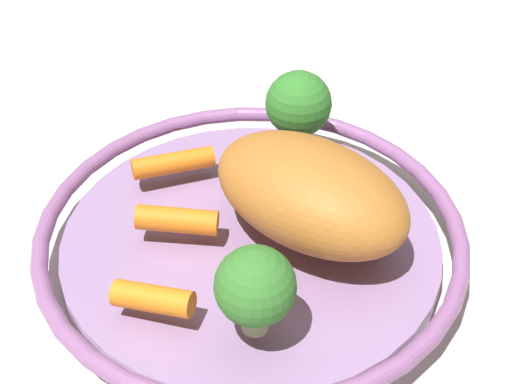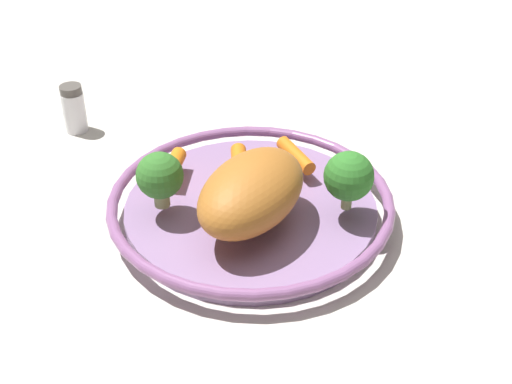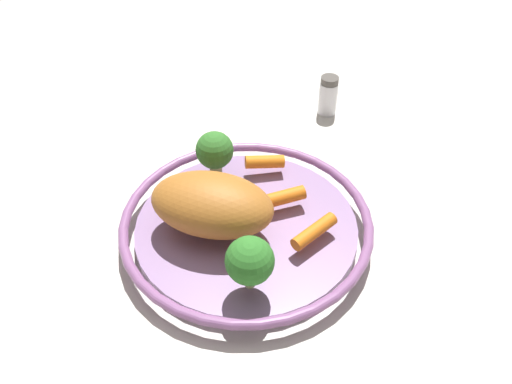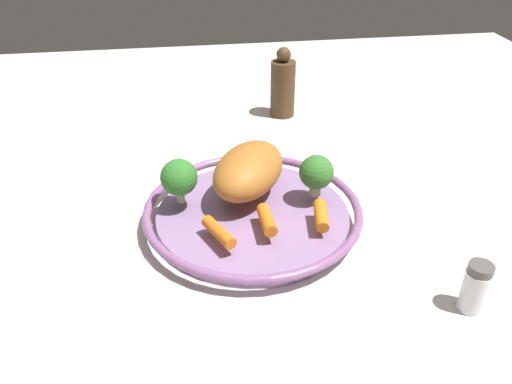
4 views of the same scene
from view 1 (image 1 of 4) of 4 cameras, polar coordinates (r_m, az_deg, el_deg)
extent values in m
plane|color=beige|center=(0.61, -0.39, -4.85)|extent=(1.91, 1.91, 0.00)
cylinder|color=#8E709E|center=(0.61, -0.39, -4.12)|extent=(0.30, 0.30, 0.02)
torus|color=#8C598D|center=(0.60, -0.40, -2.91)|extent=(0.34, 0.34, 0.01)
ellipsoid|color=#B06827|center=(0.57, 4.11, 0.08)|extent=(0.19, 0.17, 0.07)
cylinder|color=orange|center=(0.53, -7.73, -7.92)|extent=(0.06, 0.03, 0.02)
cylinder|color=orange|center=(0.64, -6.22, 2.19)|extent=(0.07, 0.05, 0.02)
cylinder|color=orange|center=(0.58, -5.93, -2.11)|extent=(0.06, 0.02, 0.02)
cylinder|color=#95AB66|center=(0.67, 3.10, 4.22)|extent=(0.01, 0.01, 0.02)
sphere|color=#307829|center=(0.65, 3.21, 6.62)|extent=(0.06, 0.06, 0.06)
cylinder|color=#98A866|center=(0.51, -0.06, -9.49)|extent=(0.02, 0.02, 0.02)
sphere|color=#34742A|center=(0.49, -0.06, -7.07)|extent=(0.05, 0.05, 0.05)
camera|label=2|loc=(0.74, 71.62, 21.68)|focal=48.70mm
camera|label=3|loc=(0.92, 16.58, 44.81)|focal=37.03mm
camera|label=4|loc=(0.88, -55.87, 28.68)|focal=36.34mm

